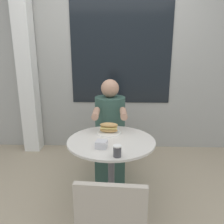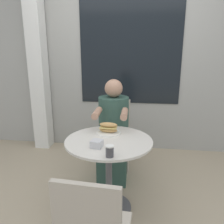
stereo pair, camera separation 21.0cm
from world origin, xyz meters
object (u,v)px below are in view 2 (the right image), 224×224
at_px(diner_chair, 116,126).
at_px(cafe_table, 109,159).
at_px(seated_diner, 113,137).
at_px(drink_cup, 110,151).
at_px(sandwich_on_plate, 108,129).

bearing_deg(diner_chair, cafe_table, 90.72).
distance_m(seated_diner, drink_cup, 0.94).
relative_size(seated_diner, drink_cup, 13.19).
distance_m(cafe_table, diner_chair, 0.93).
bearing_deg(seated_diner, drink_cup, 94.08).
height_order(cafe_table, seated_diner, seated_diner).
bearing_deg(drink_cup, sandwich_on_plate, 99.68).
height_order(cafe_table, sandwich_on_plate, sandwich_on_plate).
distance_m(diner_chair, seated_diner, 0.35).
relative_size(diner_chair, sandwich_on_plate, 3.63).
relative_size(seated_diner, sandwich_on_plate, 4.93).
xyz_separation_m(cafe_table, seated_diner, (-0.03, 0.58, -0.01)).
bearing_deg(sandwich_on_plate, cafe_table, -80.51).
distance_m(cafe_table, seated_diner, 0.58).
height_order(sandwich_on_plate, drink_cup, sandwich_on_plate).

